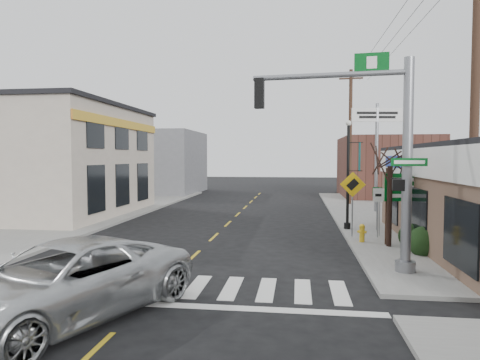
# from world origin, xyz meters

# --- Properties ---
(ground) EXTENTS (140.00, 140.00, 0.00)m
(ground) POSITION_xyz_m (0.00, 0.00, 0.00)
(ground) COLOR black
(ground) RESTS_ON ground
(sidewalk_right) EXTENTS (6.00, 38.00, 0.13)m
(sidewalk_right) POSITION_xyz_m (9.00, 13.00, 0.07)
(sidewalk_right) COLOR slate
(sidewalk_right) RESTS_ON ground
(sidewalk_left) EXTENTS (6.00, 38.00, 0.13)m
(sidewalk_left) POSITION_xyz_m (-9.00, 13.00, 0.07)
(sidewalk_left) COLOR slate
(sidewalk_left) RESTS_ON ground
(center_line) EXTENTS (0.12, 56.00, 0.01)m
(center_line) POSITION_xyz_m (0.00, 8.00, 0.01)
(center_line) COLOR gold
(center_line) RESTS_ON ground
(crosswalk) EXTENTS (11.00, 2.20, 0.01)m
(crosswalk) POSITION_xyz_m (0.00, 0.40, 0.01)
(crosswalk) COLOR silver
(crosswalk) RESTS_ON ground
(left_building) EXTENTS (12.00, 12.00, 6.80)m
(left_building) POSITION_xyz_m (-13.00, 14.00, 3.40)
(left_building) COLOR #BBAE9C
(left_building) RESTS_ON ground
(bldg_distant_right) EXTENTS (8.00, 10.00, 5.60)m
(bldg_distant_right) POSITION_xyz_m (12.00, 30.00, 2.80)
(bldg_distant_right) COLOR #542F26
(bldg_distant_right) RESTS_ON ground
(bldg_distant_left) EXTENTS (9.00, 10.00, 6.40)m
(bldg_distant_left) POSITION_xyz_m (-11.00, 32.00, 3.20)
(bldg_distant_left) COLOR slate
(bldg_distant_left) RESTS_ON ground
(suv) EXTENTS (5.24, 7.01, 1.77)m
(suv) POSITION_xyz_m (-1.42, -2.44, 0.88)
(suv) COLOR #B8BBBD
(suv) RESTS_ON ground
(traffic_signal_pole) EXTENTS (5.39, 0.39, 6.82)m
(traffic_signal_pole) POSITION_xyz_m (6.39, 2.41, 4.19)
(traffic_signal_pole) COLOR gray
(traffic_signal_pole) RESTS_ON sidewalk_right
(guide_sign) EXTENTS (1.80, 0.14, 3.15)m
(guide_sign) POSITION_xyz_m (8.20, 6.62, 2.14)
(guide_sign) COLOR #432C1F
(guide_sign) RESTS_ON sidewalk_right
(fire_hydrant) EXTENTS (0.24, 0.24, 0.76)m
(fire_hydrant) POSITION_xyz_m (6.56, 7.06, 0.55)
(fire_hydrant) COLOR gold
(fire_hydrant) RESTS_ON sidewalk_right
(ped_crossing_sign) EXTENTS (1.14, 0.08, 2.93)m
(ped_crossing_sign) POSITION_xyz_m (6.30, 8.28, 2.12)
(ped_crossing_sign) COLOR gray
(ped_crossing_sign) RESTS_ON sidewalk_right
(lamp_post) EXTENTS (0.70, 0.55, 5.40)m
(lamp_post) POSITION_xyz_m (6.39, 10.40, 3.27)
(lamp_post) COLOR black
(lamp_post) RESTS_ON sidewalk_right
(dance_center_sign) EXTENTS (3.35, 0.21, 7.12)m
(dance_center_sign) POSITION_xyz_m (9.00, 17.79, 5.46)
(dance_center_sign) COLOR gray
(dance_center_sign) RESTS_ON sidewalk_right
(bare_tree) EXTENTS (2.42, 2.42, 4.84)m
(bare_tree) POSITION_xyz_m (7.50, 6.30, 3.94)
(bare_tree) COLOR black
(bare_tree) RESTS_ON sidewalk_right
(shrub_front) EXTENTS (1.18, 1.18, 0.88)m
(shrub_front) POSITION_xyz_m (8.50, 5.01, 0.57)
(shrub_front) COLOR #1C3B1B
(shrub_front) RESTS_ON sidewalk_right
(shrub_back) EXTENTS (1.02, 1.02, 0.77)m
(shrub_back) POSITION_xyz_m (8.42, 6.52, 0.51)
(shrub_back) COLOR black
(shrub_back) RESTS_ON sidewalk_right
(utility_pole_near) EXTENTS (1.75, 0.26, 10.06)m
(utility_pole_near) POSITION_xyz_m (9.08, 2.32, 5.29)
(utility_pole_near) COLOR #4D3626
(utility_pole_near) RESTS_ON sidewalk_right
(utility_pole_far) EXTENTS (1.79, 0.27, 10.27)m
(utility_pole_far) POSITION_xyz_m (7.83, 22.35, 5.39)
(utility_pole_far) COLOR #433322
(utility_pole_far) RESTS_ON sidewalk_right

